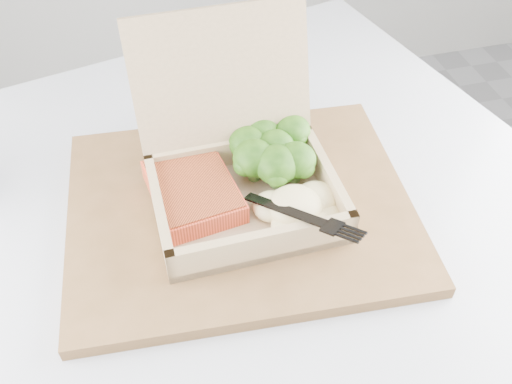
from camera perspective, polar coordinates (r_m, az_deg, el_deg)
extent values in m
cube|color=#ADAFB7|center=(0.63, -2.91, -7.94)|extent=(1.06, 1.06, 0.03)
cube|color=brown|center=(0.66, -1.60, -1.60)|extent=(0.41, 0.34, 0.02)
cube|color=tan|center=(0.64, -1.00, -1.54)|extent=(0.20, 0.16, 0.01)
cube|color=tan|center=(0.62, -9.56, -2.22)|extent=(0.01, 0.16, 0.04)
cube|color=tan|center=(0.65, 7.10, 1.11)|extent=(0.01, 0.16, 0.04)
cube|color=tan|center=(0.58, 0.82, -5.48)|extent=(0.20, 0.01, 0.04)
cube|color=tan|center=(0.68, -2.59, 3.73)|extent=(0.20, 0.01, 0.04)
cube|color=tan|center=(0.65, -3.46, 11.33)|extent=(0.20, 0.06, 0.15)
cube|color=#E74B2D|center=(0.64, -6.28, 0.07)|extent=(0.10, 0.13, 0.02)
ellipsoid|color=beige|center=(0.61, 3.96, -1.41)|extent=(0.10, 0.08, 0.03)
cube|color=black|center=(0.62, -1.01, 0.56)|extent=(0.07, 0.09, 0.03)
cube|color=black|center=(0.58, 4.73, -2.86)|extent=(0.04, 0.05, 0.01)
cube|color=white|center=(0.79, -7.40, 6.97)|extent=(0.11, 0.17, 0.00)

